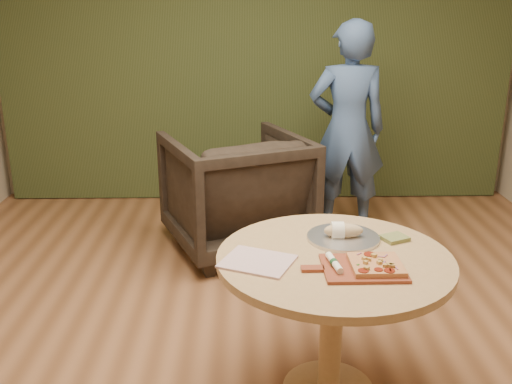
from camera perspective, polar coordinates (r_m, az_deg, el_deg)
The scene contains 12 objects.
room_shell at distance 2.61m, azimuth 1.23°, elevation 8.40°, with size 5.04×6.04×2.84m.
curtain at distance 5.49m, azimuth -0.01°, elevation 13.63°, with size 4.80×0.14×2.78m, color #2B3518.
pedestal_table at distance 2.72m, azimuth 7.73°, elevation -9.00°, with size 1.09×1.09×0.75m.
pizza_paddle at distance 2.54m, azimuth 10.41°, elevation -7.50°, with size 0.45×0.28×0.01m.
flatbread_pizza at distance 2.54m, azimuth 11.92°, elevation -7.11°, with size 0.22×0.22×0.04m.
cutlery_roll at distance 2.52m, azimuth 7.83°, elevation -7.01°, with size 0.06×0.20×0.03m.
newspaper at distance 2.56m, azimuth 0.15°, elevation -6.97°, with size 0.30×0.25×0.01m, color white.
serving_tray at distance 2.84m, azimuth 8.71°, elevation -4.52°, with size 0.36×0.36×0.02m.
bread_roll at distance 2.82m, azimuth 8.57°, elevation -3.84°, with size 0.19×0.09×0.09m.
green_packet at distance 2.88m, azimuth 13.69°, elevation -4.50°, with size 0.12×0.10×0.02m, color #555D2A.
armchair at distance 4.41m, azimuth -1.98°, elevation 0.61°, with size 0.99×0.92×1.01m, color black.
person_standing at distance 4.73m, azimuth 9.11°, elevation 6.17°, with size 0.64×0.42×1.74m, color #3A5580.
Camera 1 is at (-0.11, -2.57, 1.85)m, focal length 40.00 mm.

